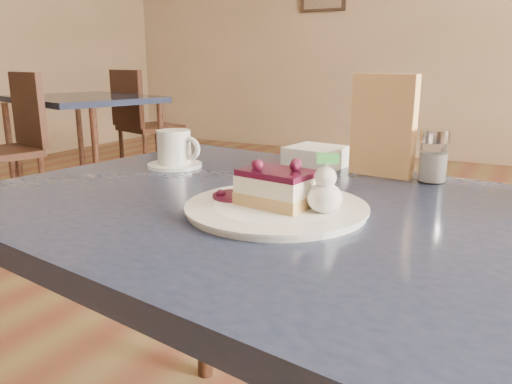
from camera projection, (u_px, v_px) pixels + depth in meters
The scene contains 10 objects.
main_table at pixel (292, 247), 0.88m from camera, with size 1.27×0.94×0.74m.
dessert_plate at pixel (276, 208), 0.82m from camera, with size 0.29×0.29×0.01m, color white.
cheesecake_slice at pixel (277, 188), 0.81m from camera, with size 0.13×0.10×0.06m.
whipped_cream at pixel (325, 198), 0.77m from camera, with size 0.06×0.06×0.05m.
berry_sauce at pixel (235, 196), 0.86m from camera, with size 0.08×0.08×0.01m, color black.
coffee_set at pixel (175, 151), 1.16m from camera, with size 0.14×0.13×0.09m.
menu_card at pixel (383, 126), 1.06m from camera, with size 0.14×0.03×0.22m, color beige.
sugar_shaker at pixel (434, 156), 1.01m from camera, with size 0.06×0.06×0.11m.
napkin_stack at pixel (316, 157), 1.16m from camera, with size 0.12×0.12×0.05m, color white.
bg_table_far_left at pixel (91, 189), 3.66m from camera, with size 1.17×1.80×1.20m.
Camera 1 is at (0.58, -0.34, 0.97)m, focal length 35.00 mm.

